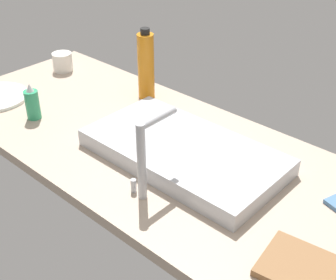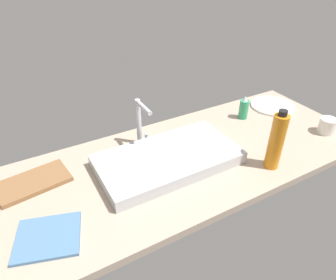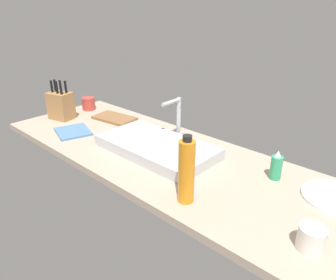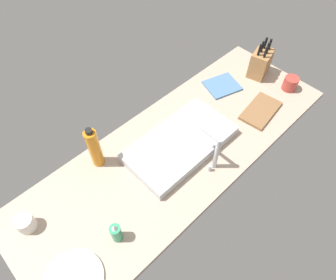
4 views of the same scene
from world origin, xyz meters
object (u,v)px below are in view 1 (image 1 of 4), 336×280
soap_bottle (32,103)px  coffee_mug (63,62)px  sink_basin (183,152)px  faucet (145,152)px  cutting_board (322,278)px  water_bottle (146,66)px

soap_bottle → coffee_mug: bearing=-50.7°
soap_bottle → sink_basin: bearing=-164.4°
faucet → cutting_board: faucet is taller
faucet → cutting_board: size_ratio=0.85×
water_bottle → faucet: bearing=134.4°
sink_basin → cutting_board: size_ratio=2.23×
cutting_board → coffee_mug: 138.12cm
cutting_board → water_bottle: size_ratio=1.00×
sink_basin → faucet: bearing=100.0°
cutting_board → coffee_mug: (134.39, -31.74, 2.97)cm
water_bottle → soap_bottle: bearing=65.3°
sink_basin → soap_bottle: size_ratio=4.57×
faucet → soap_bottle: 59.47cm
cutting_board → soap_bottle: size_ratio=2.05×
soap_bottle → water_bottle: (-17.61, -38.24, 7.01)cm
soap_bottle → coffee_mug: size_ratio=1.59×
sink_basin → coffee_mug: (81.71, -16.69, 1.19)cm
sink_basin → water_bottle: bearing=-31.1°
water_bottle → coffee_mug: (43.89, 6.12, -8.79)cm
soap_bottle → water_bottle: bearing=-114.7°
soap_bottle → coffee_mug: (26.29, -32.12, -1.78)cm
cutting_board → water_bottle: 98.80cm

